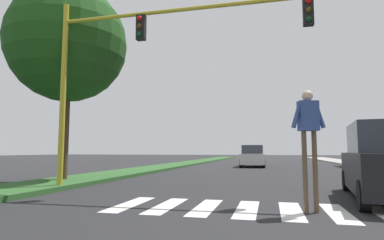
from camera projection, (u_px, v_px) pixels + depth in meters
ground_plane at (269, 165)px, 27.77m from camera, size 140.00×140.00×0.00m
crosswalk at (269, 210)px, 6.73m from camera, size 6.75×2.20×0.01m
median_strip at (180, 164)px, 27.59m from camera, size 2.52×64.00×0.15m
tree_mid at (68, 44)px, 12.93m from camera, size 4.71×4.71×7.77m
sidewalk_right at (372, 166)px, 24.08m from camera, size 3.00×64.00×0.15m
traffic_light_gantry at (140, 50)px, 10.01m from camera, size 9.15×0.30×6.00m
pedestrian_performer at (309, 130)px, 6.59m from camera, size 0.73×0.36×2.49m
sedan_midblock at (252, 157)px, 25.19m from camera, size 2.00×4.63×1.68m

